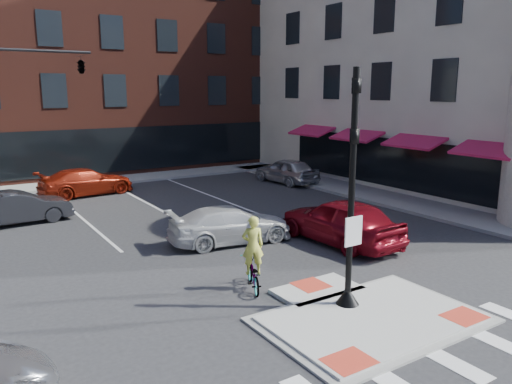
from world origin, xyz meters
TOP-DOWN VIEW (x-y plane):
  - ground at (0.00, 0.00)m, footprint 120.00×120.00m
  - refuge_island at (0.00, -0.26)m, footprint 5.40×4.65m
  - sidewalk_e at (10.80, 10.00)m, footprint 3.00×24.00m
  - sidewalk_n at (3.00, 22.00)m, footprint 26.00×3.00m
  - building_n at (3.00, 31.99)m, footprint 24.40×18.40m
  - building_e at (21.54, 11.50)m, footprint 21.90×23.90m
  - building_far_right at (9.00, 54.00)m, footprint 12.00×12.00m
  - signal_pole at (0.00, 0.40)m, footprint 0.60×0.60m
  - mast_arm_signal at (-3.47, 18.00)m, footprint 6.10×2.24m
  - red_sedan at (3.62, 4.71)m, footprint 2.26×5.11m
  - white_pickup at (0.29, 7.00)m, footprint 4.85×2.52m
  - bg_car_dark at (-5.93, 14.11)m, footprint 4.30×1.70m
  - bg_car_silver at (9.14, 15.63)m, footprint 2.21×4.61m
  - bg_car_red at (-2.01, 18.56)m, footprint 5.16×2.60m
  - cyclist at (-1.39, 2.80)m, footprint 1.18×1.78m

SIDE VIEW (x-z plane):
  - ground at x=0.00m, z-range 0.00..0.00m
  - refuge_island at x=0.00m, z-range -0.01..0.11m
  - sidewalk_e at x=10.80m, z-range 0.00..0.15m
  - sidewalk_n at x=3.00m, z-range 0.00..0.15m
  - white_pickup at x=0.29m, z-range 0.00..1.34m
  - bg_car_dark at x=-5.93m, z-range 0.00..1.39m
  - bg_car_red at x=-2.01m, z-range 0.00..1.44m
  - cyclist at x=-1.39m, z-range -0.35..1.79m
  - bg_car_silver at x=9.14m, z-range 0.00..1.52m
  - red_sedan at x=3.62m, z-range 0.00..1.71m
  - signal_pole at x=0.00m, z-range -0.63..5.35m
  - building_far_right at x=9.00m, z-range 0.00..12.00m
  - mast_arm_signal at x=-3.47m, z-range 2.21..10.21m
  - building_n at x=3.00m, z-range 0.05..15.55m
  - building_e at x=21.54m, z-range -0.81..16.89m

